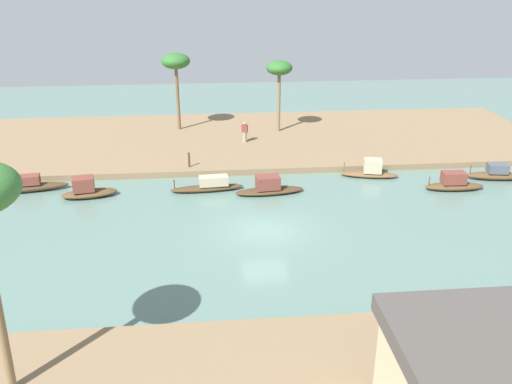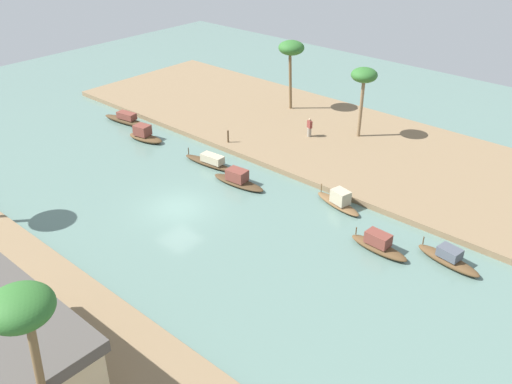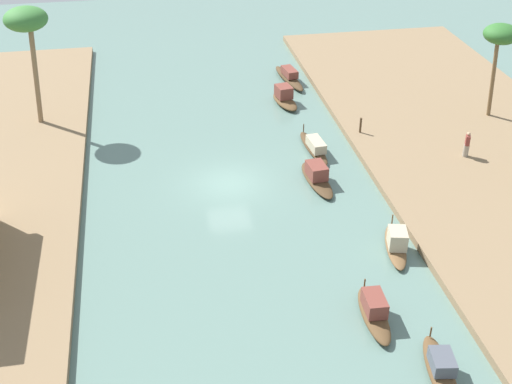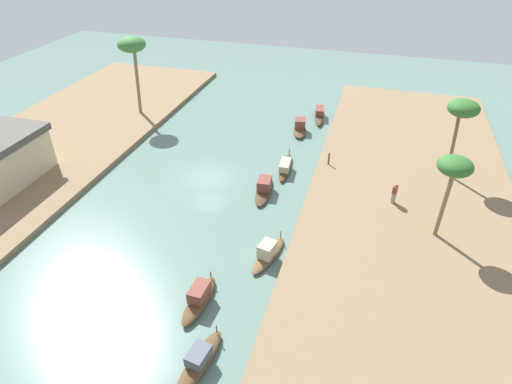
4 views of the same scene
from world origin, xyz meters
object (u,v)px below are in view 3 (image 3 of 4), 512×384
sampan_open_hull (441,369)px  sampan_foreground (285,98)px  sampan_midstream (289,77)px  palm_tree_left_far (501,36)px  sampan_with_tall_canopy (317,177)px  sampan_upstream_small (374,311)px  mooring_post (361,125)px  sampan_downstream_large (314,147)px  person_on_near_bank (467,145)px  sampan_with_red_awning (396,243)px  palm_tree_right_tall (26,22)px

sampan_open_hull → sampan_foreground: size_ratio=1.15×
sampan_midstream → palm_tree_left_far: 15.73m
sampan_with_tall_canopy → sampan_upstream_small: 11.63m
sampan_foreground → mooring_post: mooring_post is taller
sampan_upstream_small → mooring_post: (16.59, -4.62, 0.50)m
sampan_downstream_large → person_on_near_bank: size_ratio=2.93×
sampan_foreground → sampan_upstream_small: 22.68m
sampan_foreground → mooring_post: bearing=-159.2°
sampan_with_tall_canopy → sampan_foreground: (11.04, -0.49, 0.06)m
sampan_with_tall_canopy → sampan_foreground: sampan_foreground is taller
sampan_downstream_large → sampan_open_hull: bearing=176.0°
sampan_upstream_small → sampan_downstream_large: 15.33m
sampan_with_red_awning → sampan_upstream_small: size_ratio=1.04×
sampan_with_red_awning → sampan_midstream: bearing=14.0°
sampan_with_tall_canopy → sampan_downstream_large: size_ratio=0.94×
sampan_with_red_awning → palm_tree_right_tall: 25.97m
sampan_upstream_small → mooring_post: 17.22m
palm_tree_left_far → person_on_near_bank: bearing=143.0°
sampan_foreground → sampan_midstream: (4.03, -1.23, -0.09)m
palm_tree_right_tall → mooring_post: bearing=-104.6°
sampan_with_red_awning → sampan_downstream_large: bearing=20.2°
sampan_with_red_awning → mooring_post: mooring_post is taller
sampan_open_hull → person_on_near_bank: bearing=-19.3°
sampan_midstream → mooring_post: 10.41m
mooring_post → sampan_with_tall_canopy: bearing=140.2°
sampan_with_tall_canopy → palm_tree_right_tall: (10.23, 16.01, 6.70)m
sampan_with_tall_canopy → person_on_near_bank: 9.48m
mooring_post → palm_tree_left_far: bearing=-83.7°
person_on_near_bank → palm_tree_right_tall: size_ratio=0.21×
sampan_foreground → palm_tree_right_tall: (-0.82, 16.50, 6.64)m
sampan_midstream → palm_tree_right_tall: 19.57m
palm_tree_left_far → sampan_downstream_large: bearing=100.5°
sampan_foreground → sampan_downstream_large: bearing=172.1°
sampan_with_red_awning → palm_tree_right_tall: palm_tree_right_tall is taller
sampan_with_tall_canopy → sampan_foreground: size_ratio=1.25×
sampan_with_tall_canopy → sampan_with_red_awning: (-7.05, -2.20, 0.03)m
sampan_open_hull → person_on_near_bank: (16.00, -8.39, 0.76)m
sampan_foreground → sampan_with_red_awning: bearing=175.2°
sampan_open_hull → person_on_near_bank: size_ratio=2.54×
person_on_near_bank → mooring_post: 6.72m
person_on_near_bank → sampan_with_tall_canopy: bearing=-64.2°
sampan_open_hull → sampan_downstream_large: size_ratio=0.87×
mooring_post → palm_tree_right_tall: bearing=75.4°
sampan_with_red_awning → mooring_post: bearing=3.5°
sampan_open_hull → palm_tree_right_tall: (25.43, 17.04, 6.72)m
sampan_foreground → sampan_with_tall_canopy: bearing=167.2°
person_on_near_bank → sampan_midstream: bearing=-130.7°
mooring_post → palm_tree_left_far: size_ratio=0.16×
mooring_post → sampan_open_hull: bearing=171.2°
palm_tree_right_tall → sampan_downstream_large: bearing=-111.3°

